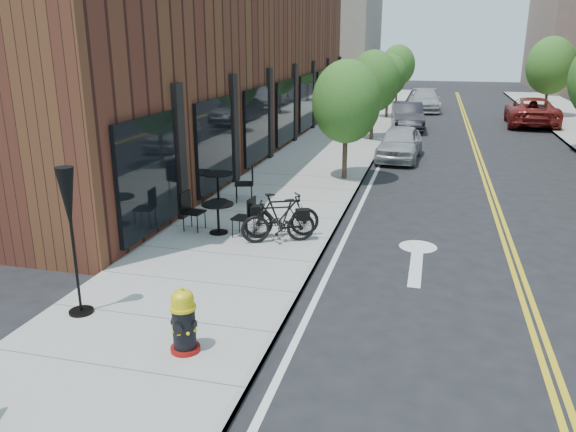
% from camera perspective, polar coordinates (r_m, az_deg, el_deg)
% --- Properties ---
extents(ground, '(120.00, 120.00, 0.00)m').
position_cam_1_polar(ground, '(10.27, 1.10, -8.40)').
color(ground, black).
rests_on(ground, ground).
extents(sidewalk_near, '(4.00, 70.00, 0.12)m').
position_cam_1_polar(sidewalk_near, '(19.94, 2.17, 4.61)').
color(sidewalk_near, '#9E9B93').
rests_on(sidewalk_near, ground).
extents(building_near, '(5.00, 28.00, 7.00)m').
position_cam_1_polar(building_near, '(24.59, -6.30, 15.03)').
color(building_near, '#4B2218').
rests_on(building_near, ground).
extents(bg_building_left, '(8.00, 14.00, 10.00)m').
position_cam_1_polar(bg_building_left, '(57.90, 4.61, 17.87)').
color(bg_building_left, '#726656').
rests_on(bg_building_left, ground).
extents(tree_near_a, '(2.20, 2.20, 3.81)m').
position_cam_1_polar(tree_near_a, '(18.30, 5.95, 11.46)').
color(tree_near_a, '#382B1E').
rests_on(tree_near_a, sidewalk_near).
extents(tree_near_b, '(2.30, 2.30, 3.98)m').
position_cam_1_polar(tree_near_b, '(26.21, 8.70, 13.36)').
color(tree_near_b, '#382B1E').
rests_on(tree_near_b, sidewalk_near).
extents(tree_near_c, '(2.10, 2.10, 3.67)m').
position_cam_1_polar(tree_near_c, '(34.17, 10.16, 13.88)').
color(tree_near_c, '#382B1E').
rests_on(tree_near_c, sidewalk_near).
extents(tree_near_d, '(2.40, 2.40, 4.11)m').
position_cam_1_polar(tree_near_d, '(42.13, 11.11, 14.80)').
color(tree_near_d, '#382B1E').
rests_on(tree_near_d, sidewalk_near).
extents(tree_far_c, '(2.80, 2.80, 4.62)m').
position_cam_1_polar(tree_far_c, '(37.60, 25.13, 13.66)').
color(tree_far_c, '#382B1E').
rests_on(tree_far_c, sidewalk_far).
extents(fire_hydrant, '(0.45, 0.45, 1.00)m').
position_cam_1_polar(fire_hydrant, '(8.38, -10.54, -10.48)').
color(fire_hydrant, maroon).
rests_on(fire_hydrant, sidewalk_near).
extents(bicycle_left, '(1.72, 1.09, 1.01)m').
position_cam_1_polar(bicycle_left, '(12.53, -1.00, -0.49)').
color(bicycle_left, black).
rests_on(bicycle_left, sidewalk_near).
extents(bicycle_right, '(1.81, 1.17, 1.06)m').
position_cam_1_polar(bicycle_right, '(12.85, -0.66, 0.09)').
color(bicycle_right, black).
rests_on(bicycle_right, sidewalk_near).
extents(bistro_set_b, '(1.77, 0.83, 0.94)m').
position_cam_1_polar(bistro_set_b, '(13.23, -7.12, 0.22)').
color(bistro_set_b, black).
rests_on(bistro_set_b, sidewalk_near).
extents(bistro_set_c, '(2.02, 1.06, 1.06)m').
position_cam_1_polar(bistro_set_c, '(15.87, -7.14, 3.35)').
color(bistro_set_c, black).
rests_on(bistro_set_c, sidewalk_near).
extents(patio_umbrella, '(0.40, 0.40, 2.49)m').
position_cam_1_polar(patio_umbrella, '(9.51, -21.35, 0.51)').
color(patio_umbrella, black).
rests_on(patio_umbrella, sidewalk_near).
extents(parked_car_a, '(1.77, 3.92, 1.31)m').
position_cam_1_polar(parked_car_a, '(22.48, 11.28, 7.29)').
color(parked_car_a, '#A4A7AC').
rests_on(parked_car_a, ground).
extents(parked_car_b, '(1.99, 4.40, 1.40)m').
position_cam_1_polar(parked_car_b, '(30.34, 12.03, 9.88)').
color(parked_car_b, black).
rests_on(parked_car_b, ground).
extents(parked_car_c, '(2.17, 4.88, 1.39)m').
position_cam_1_polar(parked_car_c, '(38.79, 13.73, 11.33)').
color(parked_car_c, '#A5A5AA').
rests_on(parked_car_c, ground).
extents(parked_car_far, '(2.84, 5.68, 1.54)m').
position_cam_1_polar(parked_car_far, '(33.86, 23.50, 9.71)').
color(parked_car_far, maroon).
rests_on(parked_car_far, ground).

